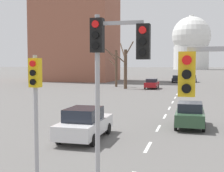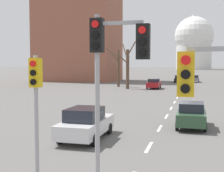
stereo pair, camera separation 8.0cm
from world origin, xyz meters
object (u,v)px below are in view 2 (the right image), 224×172
Objects in this scene: sedan_far_left at (154,84)px; sedan_far_right at (195,79)px; sedan_near_left at (191,115)px; sedan_near_right at (86,123)px; traffic_signal_centre_tall at (112,61)px; traffic_signal_near_left at (36,93)px; sedan_mid_centre at (179,79)px.

sedan_far_right is (6.18, 20.64, -0.03)m from sedan_far_left.
sedan_far_right is at bearing 90.08° from sedan_near_left.
sedan_near_left is 6.97m from sedan_near_right.
sedan_near_left is (2.04, 11.29, -3.22)m from traffic_signal_centre_tall.
traffic_signal_near_left is 0.96× the size of sedan_far_left.
traffic_signal_near_left is 40.33m from sedan_far_left.
sedan_far_right is (-0.07, 50.43, 0.00)m from sedan_near_left.
sedan_near_right reaches higher than sedan_far_right.
sedan_near_left reaches higher than sedan_mid_centre.
traffic_signal_centre_tall is 1.32× the size of sedan_mid_centre.
sedan_mid_centre is 18.72m from sedan_far_left.
sedan_far_left is at bearing -99.13° from sedan_mid_centre.
sedan_near_left is 48.38m from sedan_mid_centre.
traffic_signal_centre_tall is 59.66m from sedan_mid_centre.
traffic_signal_near_left is 3.15m from traffic_signal_centre_tall.
traffic_signal_centre_tall is 1.36× the size of sedan_near_left.
traffic_signal_centre_tall is 61.83m from sedan_far_right.
sedan_mid_centre is at bearing 80.87° from sedan_far_left.
sedan_far_right is (5.23, 54.94, -0.03)m from sedan_near_right.
sedan_far_left is at bearing 91.94° from traffic_signal_near_left.
sedan_near_left is at bearing -86.11° from sedan_mid_centre.
sedan_far_right is at bearing 88.18° from traffic_signal_centre_tall.
traffic_signal_near_left is at bearing -94.52° from sedan_far_right.
sedan_near_right is 1.01× the size of sedan_far_left.
traffic_signal_centre_tall is 1.21× the size of sedan_far_left.
traffic_signal_near_left reaches higher than sedan_near_left.
sedan_far_left is (-2.97, -18.48, 0.04)m from sedan_mid_centre.
traffic_signal_near_left is 58.80m from sedan_mid_centre.
traffic_signal_near_left reaches higher than sedan_mid_centre.
sedan_far_left is (-6.25, 29.79, 0.03)m from sedan_near_left.
sedan_far_right is (3.21, 2.16, 0.01)m from sedan_mid_centre.
sedan_near_right is (-3.27, 6.77, -3.19)m from traffic_signal_centre_tall.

